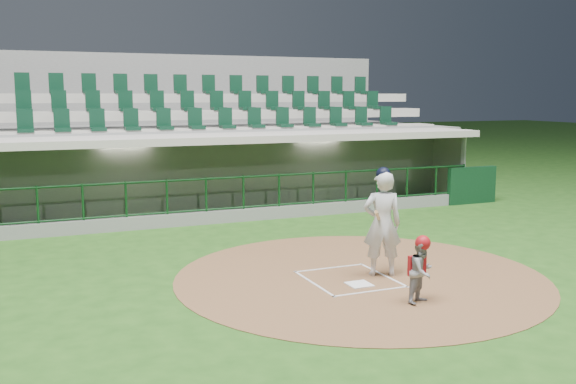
% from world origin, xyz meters
% --- Properties ---
extents(ground, '(120.00, 120.00, 0.00)m').
position_xyz_m(ground, '(0.00, 0.00, 0.00)').
color(ground, '#1F4A15').
rests_on(ground, ground).
extents(dirt_circle, '(7.20, 7.20, 0.01)m').
position_xyz_m(dirt_circle, '(0.30, -0.20, 0.01)').
color(dirt_circle, brown).
rests_on(dirt_circle, ground).
extents(home_plate, '(0.43, 0.43, 0.02)m').
position_xyz_m(home_plate, '(0.00, -0.70, 0.02)').
color(home_plate, white).
rests_on(home_plate, dirt_circle).
extents(batter_box_chalk, '(1.55, 1.80, 0.01)m').
position_xyz_m(batter_box_chalk, '(0.00, -0.30, 0.02)').
color(batter_box_chalk, silver).
rests_on(batter_box_chalk, ground).
extents(dugout_structure, '(16.40, 3.70, 3.00)m').
position_xyz_m(dugout_structure, '(0.16, 7.81, 0.97)').
color(dugout_structure, slate).
rests_on(dugout_structure, ground).
extents(seating_deck, '(17.00, 6.72, 5.15)m').
position_xyz_m(seating_deck, '(0.00, 10.91, 1.42)').
color(seating_deck, slate).
rests_on(seating_deck, ground).
extents(batter, '(0.98, 1.01, 2.13)m').
position_xyz_m(batter, '(0.71, -0.30, 1.07)').
color(batter, silver).
rests_on(batter, dirt_circle).
extents(catcher, '(0.65, 0.59, 1.17)m').
position_xyz_m(catcher, '(0.48, -1.99, 0.59)').
color(catcher, gray).
rests_on(catcher, dirt_circle).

